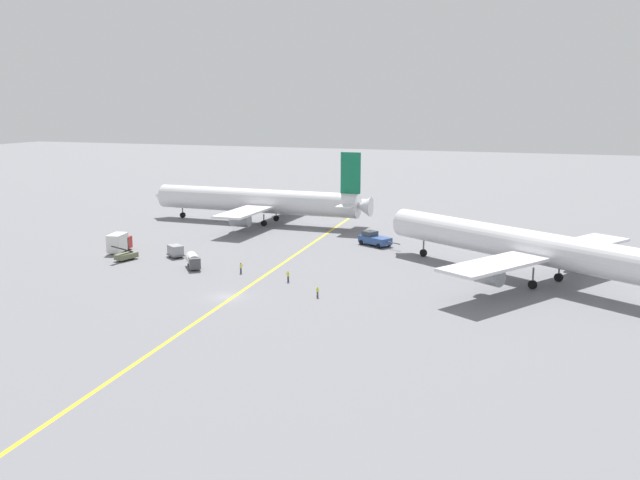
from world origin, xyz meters
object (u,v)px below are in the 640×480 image
Objects in this scene: gse_container_dolly_flat at (176,251)px; gse_fuel_bowser_stubby at (193,260)px; airliner_being_pushed at (530,247)px; gse_belt_loader_portside at (126,255)px; airliner_at_gate_left at (258,201)px; gse_catering_truck_tall at (119,243)px; ground_crew_ramp_agent_by_cones at (241,268)px; ground_crew_marshaller_foreground at (288,276)px; pushback_tug at (374,239)px; ground_crew_wing_walker_right at (318,292)px.

gse_container_dolly_flat is 0.77× the size of gse_fuel_bowser_stubby.
gse_fuel_bowser_stubby reaches higher than gse_container_dolly_flat.
airliner_being_pushed is 53.95m from gse_fuel_bowser_stubby.
airliner_being_pushed is at bearing 7.50° from gse_belt_loader_portside.
gse_catering_truck_tall is (-11.21, -36.64, -3.24)m from airliner_at_gate_left.
ground_crew_ramp_agent_by_cones is (-43.95, -10.46, -4.48)m from airliner_being_pushed.
ground_crew_marshaller_foreground is at bearing -14.47° from ground_crew_ramp_agent_by_cones.
airliner_at_gate_left reaches higher than gse_belt_loader_portside.
airliner_being_pushed is 8.44× the size of gse_catering_truck_tall.
pushback_tug is at bearing 26.73° from gse_catering_truck_tall.
airliner_at_gate_left is 1.03× the size of airliner_being_pushed.
airliner_at_gate_left is 38.46m from gse_catering_truck_tall.
gse_container_dolly_flat is at bearing 35.44° from gse_belt_loader_portside.
pushback_tug is 1.48× the size of gse_catering_truck_tall.
gse_catering_truck_tall is at bearing -107.01° from airliner_at_gate_left.
gse_belt_loader_portside is 40.67m from ground_crew_wing_walker_right.
ground_crew_wing_walker_right is at bearing -14.88° from gse_belt_loader_portside.
gse_container_dolly_flat is (-60.02, -3.88, -4.20)m from airliner_being_pushed.
airliner_being_pushed reaches higher than airliner_at_gate_left.
ground_crew_ramp_agent_by_cones reaches higher than ground_crew_wing_walker_right.
airliner_at_gate_left is 69.19m from airliner_being_pushed.
ground_crew_wing_walker_right is (-27.64, -19.25, -4.57)m from airliner_being_pushed.
pushback_tug is at bearing 92.71° from ground_crew_wing_walker_right.
gse_catering_truck_tall is at bearing 166.10° from ground_crew_marshaller_foreground.
gse_belt_loader_portside is at bearing -144.64° from pushback_tug.
pushback_tug is 2.35× the size of gse_container_dolly_flat.
gse_fuel_bowser_stubby is (-52.84, -10.10, -4.04)m from airliner_being_pushed.
ground_crew_ramp_agent_by_cones is at bearing -166.61° from airliner_being_pushed.
ground_crew_ramp_agent_by_cones is 18.53m from ground_crew_wing_walker_right.
gse_catering_truck_tall reaches higher than gse_fuel_bowser_stubby.
gse_catering_truck_tall reaches higher than gse_container_dolly_flat.
airliner_being_pushed is at bearing 34.86° from ground_crew_wing_walker_right.
gse_container_dolly_flat is (-30.63, -21.72, -0.08)m from pushback_tug.
gse_catering_truck_tall is (-11.99, 0.26, 0.58)m from gse_container_dolly_flat.
pushback_tug reaches higher than ground_crew_ramp_agent_by_cones.
airliner_at_gate_left is 62.05m from ground_crew_wing_walker_right.
airliner_at_gate_left is 10.73× the size of gse_fuel_bowser_stubby.
airliner_at_gate_left is 8.72× the size of gse_catering_truck_tall.
gse_container_dolly_flat is at bearing -1.26° from gse_catering_truck_tall.
pushback_tug is 5.29× the size of ground_crew_ramp_agent_by_cones.
ground_crew_ramp_agent_by_cones is (16.85, -43.49, -4.09)m from airliner_at_gate_left.
gse_fuel_bowser_stubby reaches higher than ground_crew_ramp_agent_by_cones.
airliner_being_pushed is 34.63m from pushback_tug.
airliner_being_pushed is 5.72× the size of pushback_tug.
airliner_at_gate_left is 31.33× the size of ground_crew_marshaller_foreground.
gse_catering_truck_tall is 38.39m from ground_crew_marshaller_foreground.
gse_fuel_bowser_stubby is 3.21× the size of ground_crew_wing_walker_right.
airliner_being_pushed is 33.99m from ground_crew_wing_walker_right.
gse_belt_loader_portside is at bearing 174.77° from gse_fuel_bowser_stubby.
ground_crew_marshaller_foreground is (18.09, -2.73, -0.43)m from gse_fuel_bowser_stubby.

